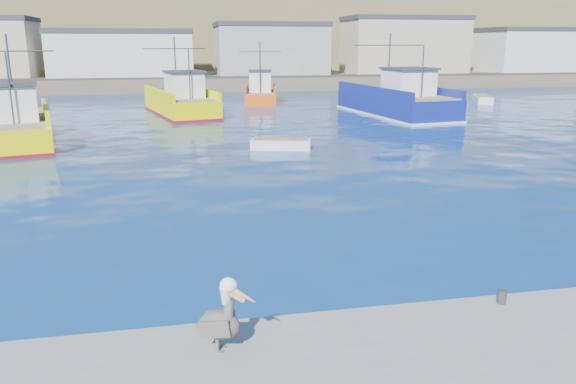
{
  "coord_description": "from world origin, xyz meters",
  "views": [
    {
      "loc": [
        -3.7,
        -13.33,
        5.93
      ],
      "look_at": [
        -0.27,
        3.61,
        1.33
      ],
      "focal_mm": 35.0,
      "sensor_mm": 36.0,
      "label": 1
    }
  ],
  "objects_px": {
    "trawler_yellow_b": "(181,102)",
    "skiff_mid": "(281,145)",
    "pelican": "(221,319)",
    "trawler_yellow_a": "(16,126)",
    "skiff_far": "(482,100)",
    "trawler_blue": "(397,101)",
    "boat_orange": "(260,92)"
  },
  "relations": [
    {
      "from": "skiff_mid",
      "to": "pelican",
      "type": "xyz_separation_m",
      "value": [
        -5.27,
        -22.09,
        0.87
      ]
    },
    {
      "from": "boat_orange",
      "to": "skiff_far",
      "type": "distance_m",
      "value": 22.84
    },
    {
      "from": "trawler_yellow_b",
      "to": "skiff_mid",
      "type": "bearing_deg",
      "value": -73.43
    },
    {
      "from": "boat_orange",
      "to": "trawler_yellow_a",
      "type": "bearing_deg",
      "value": -130.97
    },
    {
      "from": "trawler_blue",
      "to": "skiff_far",
      "type": "xyz_separation_m",
      "value": [
        12.61,
        7.94,
        -0.87
      ]
    },
    {
      "from": "trawler_yellow_b",
      "to": "skiff_mid",
      "type": "height_order",
      "value": "trawler_yellow_b"
    },
    {
      "from": "trawler_yellow_a",
      "to": "skiff_far",
      "type": "xyz_separation_m",
      "value": [
        40.6,
        16.43,
        -0.75
      ]
    },
    {
      "from": "trawler_blue",
      "to": "trawler_yellow_a",
      "type": "bearing_deg",
      "value": -163.13
    },
    {
      "from": "skiff_far",
      "to": "trawler_blue",
      "type": "bearing_deg",
      "value": -147.8
    },
    {
      "from": "trawler_blue",
      "to": "pelican",
      "type": "distance_m",
      "value": 40.04
    },
    {
      "from": "skiff_far",
      "to": "trawler_yellow_b",
      "type": "bearing_deg",
      "value": -172.77
    },
    {
      "from": "trawler_yellow_a",
      "to": "trawler_blue",
      "type": "relative_size",
      "value": 0.84
    },
    {
      "from": "trawler_yellow_a",
      "to": "trawler_yellow_b",
      "type": "xyz_separation_m",
      "value": [
        10.09,
        12.56,
        0.01
      ]
    },
    {
      "from": "trawler_yellow_b",
      "to": "boat_orange",
      "type": "bearing_deg",
      "value": 46.02
    },
    {
      "from": "trawler_blue",
      "to": "boat_orange",
      "type": "xyz_separation_m",
      "value": [
        -9.76,
        12.51,
        -0.15
      ]
    },
    {
      "from": "pelican",
      "to": "trawler_blue",
      "type": "bearing_deg",
      "value": 63.46
    },
    {
      "from": "skiff_mid",
      "to": "skiff_far",
      "type": "relative_size",
      "value": 0.8
    },
    {
      "from": "trawler_blue",
      "to": "skiff_mid",
      "type": "xyz_separation_m",
      "value": [
        -12.61,
        -13.73,
        -0.93
      ]
    },
    {
      "from": "skiff_mid",
      "to": "pelican",
      "type": "relative_size",
      "value": 2.52
    },
    {
      "from": "trawler_yellow_b",
      "to": "boat_orange",
      "type": "xyz_separation_m",
      "value": [
        8.15,
        8.44,
        -0.03
      ]
    },
    {
      "from": "skiff_far",
      "to": "pelican",
      "type": "bearing_deg",
      "value": -124.87
    },
    {
      "from": "trawler_yellow_a",
      "to": "pelican",
      "type": "distance_m",
      "value": 29.14
    },
    {
      "from": "skiff_mid",
      "to": "boat_orange",
      "type": "bearing_deg",
      "value": 83.8
    },
    {
      "from": "trawler_yellow_b",
      "to": "pelican",
      "type": "height_order",
      "value": "trawler_yellow_b"
    },
    {
      "from": "boat_orange",
      "to": "skiff_mid",
      "type": "relative_size",
      "value": 2.37
    },
    {
      "from": "trawler_blue",
      "to": "trawler_yellow_b",
      "type": "bearing_deg",
      "value": 167.21
    },
    {
      "from": "trawler_yellow_b",
      "to": "trawler_blue",
      "type": "distance_m",
      "value": 18.36
    },
    {
      "from": "trawler_blue",
      "to": "boat_orange",
      "type": "relative_size",
      "value": 1.66
    },
    {
      "from": "boat_orange",
      "to": "pelican",
      "type": "distance_m",
      "value": 49.0
    },
    {
      "from": "trawler_yellow_a",
      "to": "skiff_mid",
      "type": "relative_size",
      "value": 3.32
    },
    {
      "from": "skiff_mid",
      "to": "skiff_far",
      "type": "height_order",
      "value": "skiff_far"
    },
    {
      "from": "skiff_far",
      "to": "pelican",
      "type": "distance_m",
      "value": 53.34
    }
  ]
}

